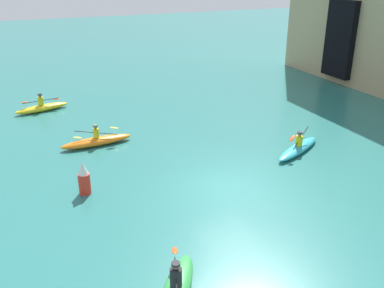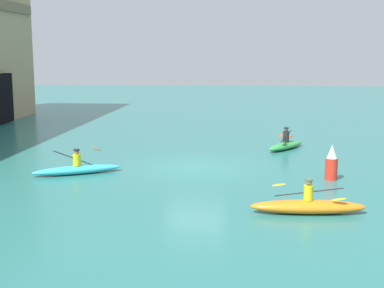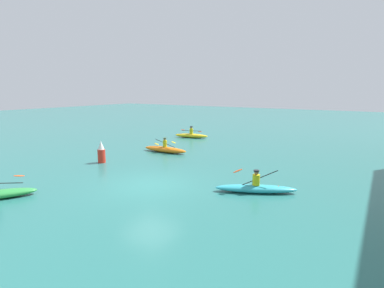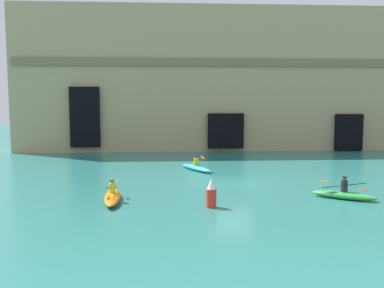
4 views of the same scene
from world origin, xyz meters
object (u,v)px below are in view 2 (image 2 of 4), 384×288
kayak_cyan (77,169)px  kayak_green (286,145)px  kayak_orange (308,206)px  marker_buoy (332,164)px

kayak_cyan → kayak_green: bearing=-170.4°
kayak_orange → marker_buoy: (4.58, -1.41, 0.40)m
kayak_orange → kayak_green: bearing=85.2°
kayak_orange → kayak_cyan: 9.81m
kayak_green → kayak_cyan: 11.04m
kayak_orange → kayak_cyan: bearing=148.1°
kayak_orange → kayak_cyan: kayak_cyan is taller
marker_buoy → kayak_orange: bearing=162.9°
kayak_green → kayak_cyan: (-6.61, 8.85, -0.02)m
kayak_orange → kayak_cyan: (4.62, 8.66, -0.03)m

